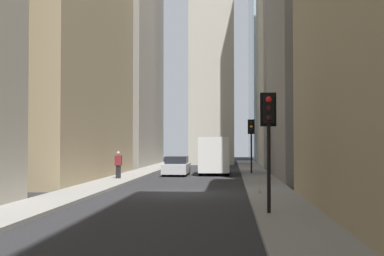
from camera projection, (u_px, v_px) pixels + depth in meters
name	position (u px, v px, depth m)	size (l,w,h in m)	color
ground_plane	(176.00, 193.00, 25.19)	(135.00, 135.00, 0.00)	#262628
sidewalk_right	(83.00, 191.00, 25.52)	(90.00, 2.20, 0.14)	gray
sidewalk_left	(270.00, 192.00, 24.86)	(90.00, 2.20, 0.14)	gray
building_left_midfar	(346.00, 1.00, 36.26)	(15.42, 10.00, 24.39)	gray
building_left_far	(308.00, 21.00, 54.52)	(13.56, 10.00, 30.20)	beige
building_right_far	(107.00, 27.00, 56.54)	(17.24, 10.50, 29.81)	gray
delivery_truck	(215.00, 155.00, 40.83)	(6.46, 2.25, 2.84)	silver
sedan_silver	(177.00, 166.00, 39.16)	(4.30, 1.78, 1.42)	#B7BABF
traffic_light_foreground	(269.00, 124.00, 16.92)	(0.43, 0.52, 3.88)	black
traffic_light_midblock	(251.00, 134.00, 39.59)	(0.43, 0.52, 4.05)	black
pedestrian	(118.00, 164.00, 33.72)	(0.26, 0.44, 1.72)	black
discarded_bottle	(260.00, 191.00, 23.31)	(0.07, 0.07, 0.27)	#999EA3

